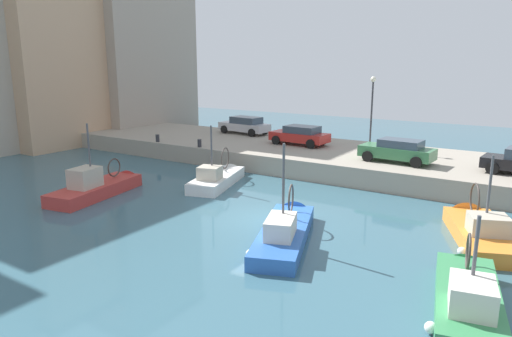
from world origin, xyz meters
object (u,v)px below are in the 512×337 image
fishing_boat_orange (478,236)px  mooring_bollard_north (158,138)px  fishing_boat_green (466,303)px  parked_car_silver (245,125)px  fishing_boat_blue (286,235)px  quay_streetlamp (372,101)px  fishing_boat_red (101,192)px  parked_car_red (300,135)px  fishing_boat_white (219,182)px  parked_car_green (398,150)px  mooring_bollard_mid (199,143)px

fishing_boat_orange → mooring_bollard_north: fishing_boat_orange is taller
fishing_boat_green → parked_car_silver: (17.66, 19.79, 1.80)m
fishing_boat_blue → quay_streetlamp: 15.37m
fishing_boat_red → fishing_boat_green: (-2.04, -18.54, -0.02)m
parked_car_red → fishing_boat_white: bearing=173.3°
fishing_boat_red → quay_streetlamp: (14.48, -9.73, 4.31)m
fishing_boat_white → mooring_bollard_north: size_ratio=11.04×
fishing_boat_red → parked_car_silver: bearing=4.6°
parked_car_red → mooring_bollard_north: 10.48m
fishing_boat_orange → fishing_boat_red: (-4.06, 18.01, 0.04)m
fishing_boat_white → parked_car_green: size_ratio=1.41×
parked_car_red → parked_car_green: parked_car_green is taller
fishing_boat_red → mooring_bollard_north: (8.83, 4.42, 1.33)m
mooring_bollard_north → quay_streetlamp: bearing=-68.2°
fishing_boat_red → parked_car_silver: 15.77m
fishing_boat_white → fishing_boat_orange: bearing=-94.8°
fishing_boat_green → mooring_bollard_mid: 21.90m
fishing_boat_green → fishing_boat_orange: bearing=4.9°
fishing_boat_white → mooring_bollard_mid: size_ratio=11.04×
parked_car_silver → fishing_boat_blue: bearing=-141.1°
parked_car_red → mooring_bollard_north: (-4.61, 9.40, -0.43)m
parked_car_silver → fishing_boat_red: bearing=-175.4°
mooring_bollard_mid → fishing_boat_white: bearing=-129.1°
fishing_boat_red → parked_car_green: bearing=-48.1°
parked_car_red → mooring_bollard_north: parked_car_red is taller
parked_car_green → mooring_bollard_mid: parked_car_green is taller
fishing_boat_orange → quay_streetlamp: bearing=38.4°
fishing_boat_green → parked_car_green: (13.28, 6.00, 1.79)m
fishing_boat_red → parked_car_green: (11.24, -12.54, 1.77)m
fishing_boat_green → parked_car_green: bearing=24.3°
fishing_boat_red → quay_streetlamp: size_ratio=1.36×
quay_streetlamp → mooring_bollard_mid: bearing=119.1°
fishing_boat_green → mooring_bollard_north: fishing_boat_green is taller
fishing_boat_red → quay_streetlamp: bearing=-33.9°
fishing_boat_red → fishing_boat_white: fishing_boat_red is taller
parked_car_red → quay_streetlamp: (1.04, -4.76, 2.55)m
fishing_boat_orange → fishing_boat_white: size_ratio=1.04×
fishing_boat_white → mooring_bollard_mid: bearing=50.9°
fishing_boat_white → mooring_bollard_north: (3.60, 8.43, 1.37)m
fishing_boat_red → fishing_boat_blue: (-0.16, -11.49, -0.03)m
fishing_boat_green → parked_car_silver: size_ratio=1.39×
mooring_bollard_north → fishing_boat_blue: bearing=-119.5°
fishing_boat_red → fishing_boat_green: bearing=-96.3°
fishing_boat_red → parked_car_silver: size_ratio=1.47×
parked_car_green → quay_streetlamp: 4.99m
mooring_bollard_mid → mooring_bollard_north: same height
fishing_boat_red → parked_car_green: fishing_boat_red is taller
fishing_boat_green → fishing_boat_red: bearing=83.7°
fishing_boat_blue → fishing_boat_white: (5.39, 7.48, -0.01)m
fishing_boat_white → parked_car_green: (6.01, -8.53, 1.81)m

